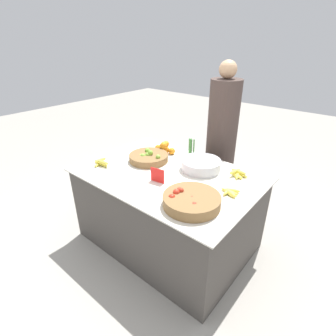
# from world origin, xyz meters

# --- Properties ---
(ground_plane) EXTENTS (12.00, 12.00, 0.00)m
(ground_plane) POSITION_xyz_m (0.00, 0.00, 0.00)
(ground_plane) COLOR #A39E93
(market_table) EXTENTS (1.50, 1.03, 0.72)m
(market_table) POSITION_xyz_m (0.00, 0.00, 0.36)
(market_table) COLOR #4C4742
(market_table) RESTS_ON ground_plane
(lime_bowl) EXTENTS (0.36, 0.36, 0.11)m
(lime_bowl) POSITION_xyz_m (-0.30, 0.08, 0.75)
(lime_bowl) COLOR olive
(lime_bowl) RESTS_ON market_table
(tomato_basket) EXTENTS (0.39, 0.39, 0.10)m
(tomato_basket) POSITION_xyz_m (0.42, -0.26, 0.75)
(tomato_basket) COLOR olive
(tomato_basket) RESTS_ON market_table
(orange_pile) EXTENTS (0.22, 0.16, 0.12)m
(orange_pile) POSITION_xyz_m (-0.32, 0.32, 0.76)
(orange_pile) COLOR orange
(orange_pile) RESTS_ON market_table
(metal_bowl) EXTENTS (0.34, 0.34, 0.09)m
(metal_bowl) POSITION_xyz_m (0.17, 0.24, 0.76)
(metal_bowl) COLOR silver
(metal_bowl) RESTS_ON market_table
(price_sign) EXTENTS (0.12, 0.02, 0.12)m
(price_sign) POSITION_xyz_m (0.03, -0.17, 0.77)
(price_sign) COLOR red
(price_sign) RESTS_ON market_table
(veg_bundle) EXTENTS (0.06, 0.04, 0.19)m
(veg_bundle) POSITION_xyz_m (-0.04, 0.38, 0.81)
(veg_bundle) COLOR #4C8E42
(veg_bundle) RESTS_ON market_table
(banana_bunch_back_center) EXTENTS (0.15, 0.13, 0.03)m
(banana_bunch_back_center) POSITION_xyz_m (0.55, 0.04, 0.73)
(banana_bunch_back_center) COLOR #EFDB4C
(banana_bunch_back_center) RESTS_ON market_table
(banana_bunch_front_left) EXTENTS (0.17, 0.15, 0.06)m
(banana_bunch_front_left) POSITION_xyz_m (0.47, 0.33, 0.74)
(banana_bunch_front_left) COLOR #EFDB4C
(banana_bunch_front_left) RESTS_ON market_table
(banana_bunch_middle_left) EXTENTS (0.20, 0.14, 0.06)m
(banana_bunch_middle_left) POSITION_xyz_m (-0.56, -0.26, 0.74)
(banana_bunch_middle_left) COLOR #EFDB4C
(banana_bunch_middle_left) RESTS_ON market_table
(vendor_person) EXTENTS (0.31, 0.31, 1.56)m
(vendor_person) POSITION_xyz_m (0.04, 0.81, 0.73)
(vendor_person) COLOR #473833
(vendor_person) RESTS_ON ground_plane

